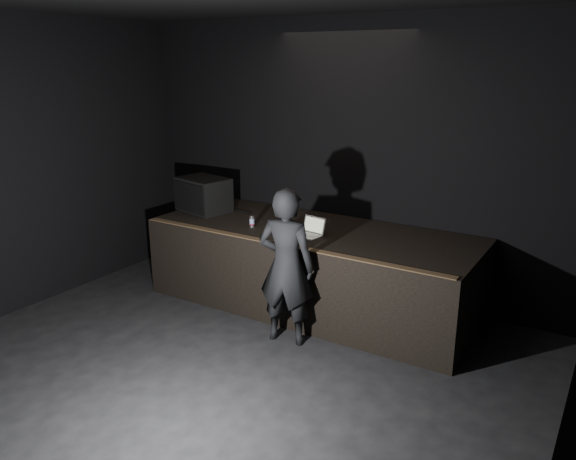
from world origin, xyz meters
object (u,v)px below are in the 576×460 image
Objects in this scene: laptop at (310,231)px; stage_monitor at (203,195)px; beer_can at (252,222)px; person at (286,267)px; stage_riser at (312,267)px.

stage_monitor is at bearing -177.68° from laptop.
person reaches higher than beer_can.
laptop reaches higher than beer_can.
beer_can is at bearing -3.46° from stage_monitor.
person is at bearing -12.97° from stage_monitor.
beer_can is 1.10m from person.
stage_riser is 1.82m from stage_monitor.
beer_can is at bearing -153.26° from stage_riser.
stage_monitor is 5.31× the size of beer_can.
laptop is (0.11, -0.24, 0.55)m from stage_riser.
laptop is at bearing -66.30° from stage_riser.
stage_monitor reaches higher than laptop.
stage_riser is at bearing 26.74° from beer_can.
beer_can is (-0.66, -0.33, 0.57)m from stage_riser.
person is (1.89, -0.92, -0.37)m from stage_monitor.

